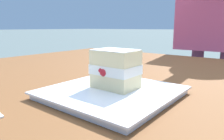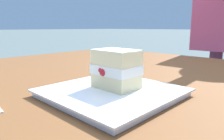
# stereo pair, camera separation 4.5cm
# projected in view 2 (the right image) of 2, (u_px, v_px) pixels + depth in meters

# --- Properties ---
(patio_table) EXTENTS (1.23, 1.08, 0.75)m
(patio_table) POSITION_uv_depth(u_px,v_px,m) (121.00, 99.00, 0.74)
(patio_table) COLOR brown
(patio_table) RESTS_ON ground
(dessert_plate) EXTENTS (0.26, 0.26, 0.02)m
(dessert_plate) POSITION_uv_depth(u_px,v_px,m) (112.00, 93.00, 0.46)
(dessert_plate) COLOR white
(dessert_plate) RESTS_ON patio_table
(cake_slice) EXTENTS (0.09, 0.08, 0.08)m
(cake_slice) POSITION_uv_depth(u_px,v_px,m) (116.00, 69.00, 0.46)
(cake_slice) COLOR beige
(cake_slice) RESTS_ON dessert_plate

